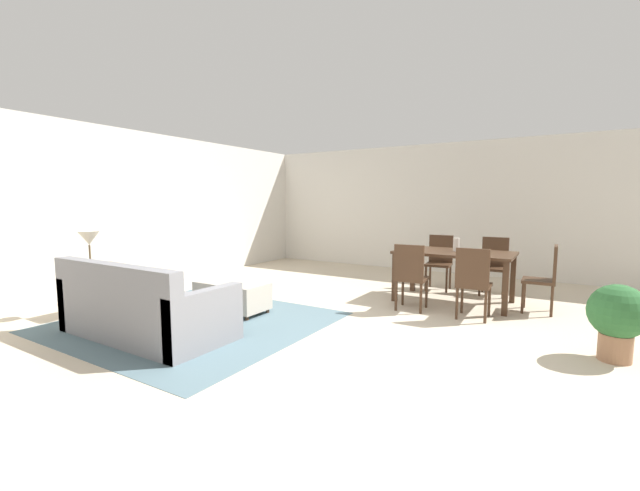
% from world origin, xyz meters
% --- Properties ---
extents(ground_plane, '(10.80, 10.80, 0.00)m').
position_xyz_m(ground_plane, '(0.00, 0.00, 0.00)').
color(ground_plane, beige).
extents(wall_back, '(9.00, 0.12, 2.70)m').
position_xyz_m(wall_back, '(0.00, 5.00, 1.35)').
color(wall_back, silver).
rests_on(wall_back, ground_plane).
extents(wall_left, '(0.12, 11.00, 2.70)m').
position_xyz_m(wall_left, '(-4.50, 0.50, 1.35)').
color(wall_left, silver).
rests_on(wall_left, ground_plane).
extents(area_rug, '(3.00, 2.80, 0.01)m').
position_xyz_m(area_rug, '(-1.99, -0.29, 0.00)').
color(area_rug, slate).
rests_on(area_rug, ground_plane).
extents(couch, '(1.99, 0.93, 0.86)m').
position_xyz_m(couch, '(-2.05, -0.94, 0.29)').
color(couch, gray).
rests_on(couch, ground_plane).
extents(ottoman_table, '(0.98, 0.51, 0.41)m').
position_xyz_m(ottoman_table, '(-1.92, 0.31, 0.23)').
color(ottoman_table, '#B7AD9E').
rests_on(ottoman_table, ground_plane).
extents(side_table, '(0.40, 0.40, 0.59)m').
position_xyz_m(side_table, '(-3.35, -0.79, 0.46)').
color(side_table, olive).
rests_on(side_table, ground_plane).
extents(table_lamp, '(0.26, 0.26, 0.53)m').
position_xyz_m(table_lamp, '(-3.35, -0.79, 1.00)').
color(table_lamp, brown).
rests_on(table_lamp, side_table).
extents(dining_table, '(1.64, 0.94, 0.76)m').
position_xyz_m(dining_table, '(0.50, 2.45, 0.67)').
color(dining_table, '#422B1C').
rests_on(dining_table, ground_plane).
extents(dining_chair_near_left, '(0.43, 0.43, 0.92)m').
position_xyz_m(dining_chair_near_left, '(0.12, 1.63, 0.52)').
color(dining_chair_near_left, '#422B1C').
rests_on(dining_chair_near_left, ground_plane).
extents(dining_chair_near_right, '(0.41, 0.41, 0.92)m').
position_xyz_m(dining_chair_near_right, '(0.93, 1.63, 0.52)').
color(dining_chair_near_right, '#422B1C').
rests_on(dining_chair_near_right, ground_plane).
extents(dining_chair_far_left, '(0.43, 0.43, 0.92)m').
position_xyz_m(dining_chair_far_left, '(0.07, 3.26, 0.52)').
color(dining_chair_far_left, '#422B1C').
rests_on(dining_chair_far_left, ground_plane).
extents(dining_chair_far_right, '(0.42, 0.42, 0.92)m').
position_xyz_m(dining_chair_far_right, '(0.93, 3.30, 0.52)').
color(dining_chair_far_right, '#422B1C').
rests_on(dining_chair_far_right, ground_plane).
extents(dining_chair_head_east, '(0.41, 0.41, 0.92)m').
position_xyz_m(dining_chair_head_east, '(1.70, 2.46, 0.52)').
color(dining_chair_head_east, '#422B1C').
rests_on(dining_chair_head_east, ground_plane).
extents(vase_centerpiece, '(0.09, 0.09, 0.20)m').
position_xyz_m(vase_centerpiece, '(0.51, 2.49, 0.86)').
color(vase_centerpiece, silver).
rests_on(vase_centerpiece, dining_table).
extents(potted_plant, '(0.51, 0.51, 0.73)m').
position_xyz_m(potted_plant, '(2.35, 0.94, 0.43)').
color(potted_plant, '#996B4C').
rests_on(potted_plant, ground_plane).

